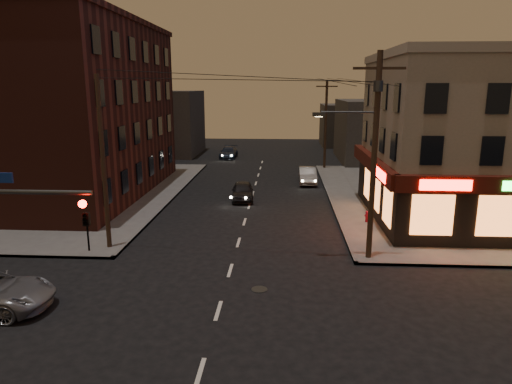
# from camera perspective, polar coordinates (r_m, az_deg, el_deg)

# --- Properties ---
(ground) EXTENTS (120.00, 120.00, 0.00)m
(ground) POSITION_cam_1_polar(r_m,az_deg,el_deg) (18.43, -4.74, -14.57)
(ground) COLOR black
(ground) RESTS_ON ground
(sidewalk_ne) EXTENTS (24.00, 28.00, 0.15)m
(sidewalk_ne) POSITION_cam_1_polar(r_m,az_deg,el_deg) (39.35, 26.65, -0.77)
(sidewalk_ne) COLOR #514F4C
(sidewalk_ne) RESTS_ON ground
(sidewalk_nw) EXTENTS (24.00, 28.00, 0.15)m
(sidewalk_nw) POSITION_cam_1_polar(r_m,az_deg,el_deg) (41.54, -26.12, -0.05)
(sidewalk_nw) COLOR #514F4C
(sidewalk_nw) RESTS_ON ground
(pizza_building) EXTENTS (15.85, 12.85, 10.50)m
(pizza_building) POSITION_cam_1_polar(r_m,az_deg,el_deg) (32.66, 27.99, 5.94)
(pizza_building) COLOR gray
(pizza_building) RESTS_ON sidewalk_ne
(brick_apartment) EXTENTS (12.00, 20.00, 13.00)m
(brick_apartment) POSITION_cam_1_polar(r_m,az_deg,el_deg) (39.07, -22.56, 9.31)
(brick_apartment) COLOR #441D16
(brick_apartment) RESTS_ON sidewalk_nw
(bg_building_ne_a) EXTENTS (10.00, 12.00, 7.00)m
(bg_building_ne_a) POSITION_cam_1_polar(r_m,az_deg,el_deg) (55.59, 15.58, 7.38)
(bg_building_ne_a) COLOR #3F3D3A
(bg_building_ne_a) RESTS_ON ground
(bg_building_nw) EXTENTS (9.00, 10.00, 8.00)m
(bg_building_nw) POSITION_cam_1_polar(r_m,az_deg,el_deg) (60.34, -11.50, 8.48)
(bg_building_nw) COLOR #3F3D3A
(bg_building_nw) RESTS_ON ground
(bg_building_ne_b) EXTENTS (8.00, 8.00, 6.00)m
(bg_building_ne_b) POSITION_cam_1_polar(r_m,az_deg,el_deg) (69.03, 11.54, 8.19)
(bg_building_ne_b) COLOR #3F3D3A
(bg_building_ne_b) RESTS_ON ground
(utility_pole_main) EXTENTS (4.20, 0.44, 10.00)m
(utility_pole_main) POSITION_cam_1_polar(r_m,az_deg,el_deg) (22.52, 14.34, 5.58)
(utility_pole_main) COLOR #382619
(utility_pole_main) RESTS_ON sidewalk_ne
(utility_pole_far) EXTENTS (0.26, 0.26, 9.00)m
(utility_pole_far) POSITION_cam_1_polar(r_m,az_deg,el_deg) (48.50, 8.70, 8.31)
(utility_pole_far) COLOR #382619
(utility_pole_far) RESTS_ON sidewalk_ne
(utility_pole_west) EXTENTS (0.24, 0.24, 9.00)m
(utility_pole_west) POSITION_cam_1_polar(r_m,az_deg,el_deg) (24.77, -18.54, 3.36)
(utility_pole_west) COLOR #382619
(utility_pole_west) RESTS_ON sidewalk_nw
(sedan_near) EXTENTS (1.93, 4.16, 1.38)m
(sedan_near) POSITION_cam_1_polar(r_m,az_deg,el_deg) (35.07, -1.69, 0.13)
(sedan_near) COLOR black
(sedan_near) RESTS_ON ground
(sedan_mid) EXTENTS (1.53, 4.38, 1.44)m
(sedan_mid) POSITION_cam_1_polar(r_m,az_deg,el_deg) (41.36, 6.48, 2.08)
(sedan_mid) COLOR slate
(sedan_mid) RESTS_ON ground
(sedan_far) EXTENTS (2.00, 4.69, 1.35)m
(sedan_far) POSITION_cam_1_polar(r_m,az_deg,el_deg) (55.97, -3.44, 4.95)
(sedan_far) COLOR #1A2234
(sedan_far) RESTS_ON ground
(fire_hydrant) EXTENTS (0.33, 0.33, 0.72)m
(fire_hydrant) POSITION_cam_1_polar(r_m,az_deg,el_deg) (29.75, 13.71, -2.91)
(fire_hydrant) COLOR maroon
(fire_hydrant) RESTS_ON sidewalk_ne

